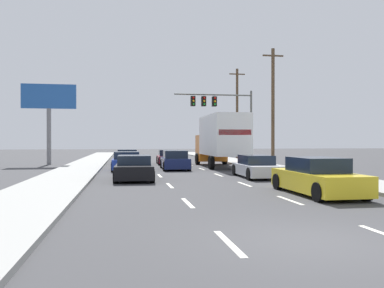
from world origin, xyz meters
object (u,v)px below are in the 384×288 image
box_truck (221,138)px  utility_pole_mid (273,105)px  car_black (134,168)px  traffic_signal_mast (217,107)px  car_gray (127,157)px  car_blue (127,162)px  utility_pole_far (237,112)px  car_silver (256,167)px  car_maroon (168,158)px  roadside_billboard (49,106)px  car_navy (175,161)px  car_yellow (317,178)px

box_truck → utility_pole_mid: bearing=28.0°
car_black → traffic_signal_mast: traffic_signal_mast is taller
car_black → traffic_signal_mast: 19.73m
car_gray → car_blue: 7.19m
car_black → utility_pole_far: (12.12, 23.17, 4.65)m
car_black → car_silver: car_black is taller
car_maroon → box_truck: bearing=-53.2°
box_truck → car_blue: bearing=-164.6°
traffic_signal_mast → utility_pole_mid: size_ratio=0.79×
box_truck → roadside_billboard: bearing=156.7°
car_silver → roadside_billboard: 20.00m
car_gray → traffic_signal_mast: size_ratio=0.59×
car_black → utility_pole_far: utility_pole_far is taller
car_maroon → car_black: bearing=-103.6°
car_maroon → car_navy: size_ratio=0.94×
car_yellow → traffic_signal_mast: bearing=85.5°
traffic_signal_mast → roadside_billboard: (-15.08, -2.76, -0.46)m
car_gray → roadside_billboard: bearing=175.7°
traffic_signal_mast → roadside_billboard: 15.34m
utility_pole_mid → utility_pole_far: bearing=88.7°
car_black → car_maroon: 13.69m
car_black → utility_pole_mid: (11.85, 11.49, 4.45)m
car_gray → car_yellow: bearing=-72.2°
car_black → car_silver: bearing=0.9°
car_yellow → utility_pole_mid: (5.40, 18.32, 4.41)m
car_silver → car_gray: bearing=115.9°
car_gray → car_maroon: size_ratio=1.11×
car_blue → car_black: bearing=-87.1°
traffic_signal_mast → utility_pole_mid: bearing=-58.7°
car_black → box_truck: (6.65, 8.72, 1.59)m
car_silver → utility_pole_mid: size_ratio=0.43×
car_blue → utility_pole_far: utility_pole_far is taller
car_navy → car_yellow: 14.27m
car_black → box_truck: bearing=52.7°
car_silver → utility_pole_far: size_ratio=0.41×
utility_pole_mid → roadside_billboard: size_ratio=1.45×
car_navy → car_black: bearing=-112.9°
car_black → utility_pole_far: bearing=62.4°
car_blue → car_maroon: size_ratio=1.00×
car_blue → traffic_signal_mast: size_ratio=0.53×
box_truck → car_navy: bearing=-155.1°
car_silver → utility_pole_far: bearing=76.3°
car_black → car_navy: car_navy is taller
utility_pole_mid → utility_pole_far: size_ratio=0.96×
traffic_signal_mast → car_yellow: bearing=-94.5°
car_silver → roadside_billboard: size_ratio=0.62×
box_truck → utility_pole_mid: utility_pole_mid is taller
car_maroon → utility_pole_mid: utility_pole_mid is taller
box_truck → car_yellow: (-0.20, -15.55, -1.55)m
car_black → car_blue: bearing=92.9°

